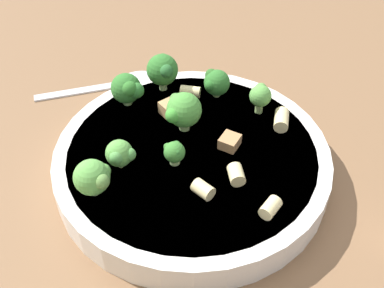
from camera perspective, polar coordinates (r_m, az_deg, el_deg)
name	(u,v)px	position (r m, az deg, el deg)	size (l,w,h in m)	color
ground_plane	(192,173)	(0.54, 0.00, -3.50)	(2.00, 2.00, 0.00)	brown
pasta_bowl	(192,160)	(0.52, 0.00, -1.96)	(0.29, 0.29, 0.03)	silver
broccoli_floret_0	(174,152)	(0.49, -2.10, -0.96)	(0.02, 0.02, 0.03)	#9EC175
broccoli_floret_1	(163,69)	(0.58, -3.49, 8.85)	(0.04, 0.04, 0.05)	#9EC175
broccoli_floret_2	(127,89)	(0.56, -7.66, 6.51)	(0.04, 0.04, 0.04)	#84AD60
broccoli_floret_3	(260,95)	(0.55, 8.09, 5.72)	(0.03, 0.03, 0.04)	#93B766
broccoli_floret_4	(216,82)	(0.57, 2.85, 7.31)	(0.03, 0.03, 0.03)	#93B766
broccoli_floret_5	(120,154)	(0.49, -8.54, -1.18)	(0.03, 0.03, 0.03)	#9EC175
broccoli_floret_6	(183,110)	(0.52, -1.08, 4.03)	(0.04, 0.04, 0.05)	#93B766
broccoli_floret_7	(93,177)	(0.46, -11.69, -3.83)	(0.04, 0.04, 0.04)	#9EC175
rigatoni_0	(236,174)	(0.48, 5.27, -3.62)	(0.02, 0.02, 0.02)	beige
rigatoni_1	(203,189)	(0.46, 1.32, -5.40)	(0.01, 0.01, 0.02)	beige
rigatoni_2	(190,91)	(0.58, -0.21, 6.25)	(0.01, 0.01, 0.02)	beige
rigatoni_3	(281,120)	(0.55, 10.55, 2.84)	(0.02, 0.02, 0.03)	beige
rigatoni_4	(270,208)	(0.45, 9.27, -7.46)	(0.01, 0.01, 0.02)	beige
chicken_chunk_0	(171,108)	(0.55, -2.53, 4.34)	(0.02, 0.02, 0.02)	tan
chicken_chunk_1	(230,142)	(0.51, 4.49, 0.27)	(0.02, 0.02, 0.01)	#A87A4C
spoon	(122,82)	(0.66, -8.25, 7.27)	(0.14, 0.13, 0.01)	silver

